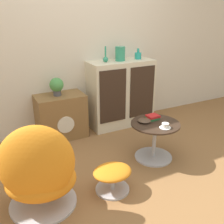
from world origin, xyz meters
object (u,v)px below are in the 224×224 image
Objects in this scene: ottoman at (112,175)px; vase_inner_left at (120,54)px; egg_chair at (39,173)px; vase_leftmost at (106,58)px; bowl at (144,121)px; potted_plant at (57,86)px; teacup at (165,126)px; sideboard at (121,94)px; coffee_table at (154,138)px; book_stack at (153,117)px; tv_console at (61,116)px; vase_inner_right at (138,55)px.

ottoman is 1.92× the size of vase_inner_left.
vase_leftmost is (1.25, 1.28, 0.65)m from egg_chair.
egg_chair is 1.31m from bowl.
potted_plant is 1.88× the size of teacup.
sideboard is 0.58m from vase_leftmost.
coffee_table is 3.71× the size of bowl.
coffee_table is at bearing -97.30° from sideboard.
sideboard is at bearing 84.04° from book_stack.
bowl is (-0.09, 0.08, 0.20)m from coffee_table.
potted_plant is (0.55, 1.28, 0.36)m from egg_chair.
ottoman is at bearing -85.47° from potted_plant.
teacup reaches higher than book_stack.
bowl is (0.69, -0.95, 0.17)m from tv_console.
vase_inner_left is (-0.02, 0.00, 0.58)m from sideboard.
coffee_table is 0.24m from book_stack.
coffee_table is 1.34m from vase_inner_right.
vase_inner_right is 1.21m from bowl.
sideboard is at bearing 40.54° from egg_chair.
coffee_table is 3.71× the size of book_stack.
book_stack is 0.13m from bowl.
sideboard is at bearing -0.91° from vase_leftmost.
vase_leftmost is 1.42× the size of bowl.
potted_plant reaches higher than teacup.
bowl is (1.26, 0.33, 0.10)m from egg_chair.
vase_inner_right reaches higher than bowl.
teacup reaches higher than bowl.
book_stack is at bearing -111.84° from vase_inner_right.
egg_chair reaches higher than tv_console.
teacup is at bearing -56.02° from tv_console.
book_stack is (-0.10, -0.92, -0.01)m from sideboard.
vase_leftmost is at bearing 99.04° from book_stack.
vase_inner_left is at bearing 77.81° from bowl.
ottoman is (-0.83, -1.33, -0.31)m from sideboard.
tv_console is 1.44m from teacup.
potted_plant is at bearing 66.75° from egg_chair.
vase_inner_left reaches higher than sideboard.
vase_inner_left is (0.81, 1.34, 0.89)m from ottoman.
vase_leftmost reaches higher than coffee_table.
tv_console reaches higher than ottoman.
tv_console is 2.99× the size of vase_leftmost.
sideboard is 6.47× the size of book_stack.
book_stack is (1.39, 0.35, 0.10)m from egg_chair.
ottoman is at bearing -121.30° from vase_inner_left.
egg_chair is at bearing -176.07° from teacup.
egg_chair is 5.55× the size of bowl.
vase_inner_left reaches higher than book_stack.
teacup is at bearing -108.17° from vase_inner_right.
sideboard is 4.56× the size of vase_leftmost.
sideboard is 1.60m from ottoman.
tv_console is at bearing 127.04° from coffee_table.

